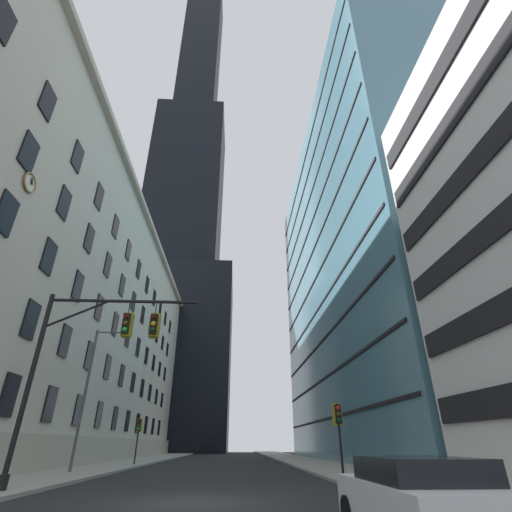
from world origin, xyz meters
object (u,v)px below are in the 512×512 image
Objects in this scene: traffic_signal_mast at (101,345)px; traffic_light_near_right at (338,418)px; traffic_light_far_left at (139,427)px; street_lamppost at (92,383)px; fire_hydrant at (480,481)px; parked_car at (420,500)px.

traffic_signal_mast is 11.96m from traffic_light_near_right.
street_lamppost reaches higher than traffic_light_far_left.
traffic_signal_mast is 8.76× the size of fire_hydrant.
traffic_signal_mast is 13.14m from parked_car.
traffic_light_far_left reaches higher than parked_car.
street_lamppost is (-1.28, -9.38, 2.31)m from traffic_light_far_left.
traffic_light_near_right reaches higher than fire_hydrant.
parked_car is (-4.15, -4.96, 0.11)m from fire_hydrant.
parked_car is at bearing -67.19° from traffic_light_far_left.
street_lamppost is at bearing 125.32° from parked_car.
parked_car reaches higher than fire_hydrant.
traffic_light_near_right is 3.94× the size of fire_hydrant.
traffic_light_far_left reaches higher than fire_hydrant.
traffic_signal_mast is at bearing -160.03° from traffic_light_near_right.
fire_hydrant is at bearing 50.13° from parked_car.
traffic_signal_mast reaches higher than parked_car.
fire_hydrant is at bearing -13.42° from traffic_signal_mast.
traffic_signal_mast is 14.52m from fire_hydrant.
traffic_light_far_left is 9.75m from street_lamppost.
traffic_signal_mast is at bearing 166.58° from fire_hydrant.
street_lamppost is 22.00m from fire_hydrant.
traffic_light_far_left is (-2.39, 19.38, -2.50)m from traffic_signal_mast.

